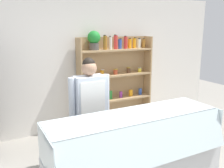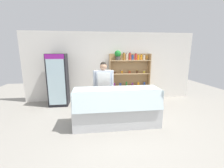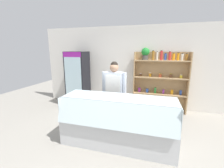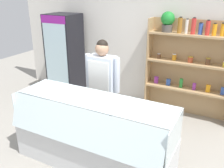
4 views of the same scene
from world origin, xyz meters
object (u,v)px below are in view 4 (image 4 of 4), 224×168
Objects in this scene: drinks_fridge at (65,56)px; shop_clerk at (102,81)px; shelving_unit at (188,60)px; deli_display_case at (93,144)px.

shop_clerk is at bearing -33.72° from drinks_fridge.
drinks_fridge is 0.94× the size of shelving_unit.
shop_clerk is (1.58, -1.05, 0.04)m from drinks_fridge.
shelving_unit is at bearing 51.13° from shop_clerk.
shop_clerk is at bearing -128.87° from shelving_unit.
shop_clerk is (-0.29, 0.78, 0.67)m from deli_display_case.
shop_clerk is at bearing 110.30° from deli_display_case.
deli_display_case is 1.06m from shop_clerk.
shelving_unit reaches higher than shop_clerk.
drinks_fridge reaches higher than shop_clerk.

